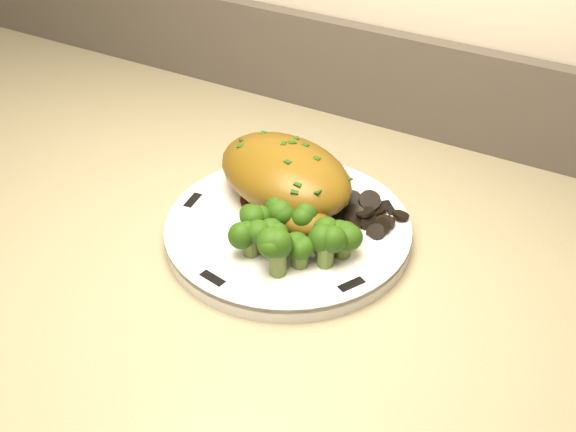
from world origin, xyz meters
The scene contains 11 objects.
counter centered at (-0.25, 1.67, 0.47)m, with size 2.17×0.72×1.06m.
plate centered at (0.24, 1.73, 0.94)m, with size 0.24×0.24×0.02m, color silver.
rim_accent_0 centered at (0.32, 1.80, 0.95)m, with size 0.03×0.01×0.00m, color black.
rim_accent_1 centered at (0.20, 1.82, 0.95)m, with size 0.03×0.01×0.00m, color black.
rim_accent_2 centered at (0.14, 1.72, 0.95)m, with size 0.03×0.01×0.00m, color black.
rim_accent_3 centered at (0.22, 1.63, 0.95)m, with size 0.03×0.01×0.00m, color black.
rim_accent_4 centered at (0.34, 1.68, 0.95)m, with size 0.03×0.01×0.00m, color black.
gravy_pool centered at (0.22, 1.77, 0.95)m, with size 0.09×0.09×0.00m, color #3A180A.
chicken_breast centered at (0.23, 1.76, 0.98)m, with size 0.18×0.15×0.06m.
mushroom_pile centered at (0.30, 1.77, 0.96)m, with size 0.09×0.06×0.02m.
broccoli_florets centered at (0.27, 1.69, 0.97)m, with size 0.11×0.08×0.04m.
Camera 1 is at (0.52, 1.24, 1.38)m, focal length 45.00 mm.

